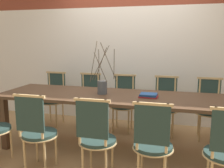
{
  "coord_description": "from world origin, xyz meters",
  "views": [
    {
      "loc": [
        0.85,
        -3.17,
        1.53
      ],
      "look_at": [
        0.0,
        0.0,
        0.93
      ],
      "focal_mm": 40.0,
      "sensor_mm": 36.0,
      "label": 1
    }
  ],
  "objects_px": {
    "chair_far_center": "(123,101)",
    "book_stack": "(148,95)",
    "dining_table": "(112,101)",
    "vase_centerpiece": "(102,86)",
    "chair_near_center": "(96,136)"
  },
  "relations": [
    {
      "from": "vase_centerpiece",
      "to": "book_stack",
      "type": "xyz_separation_m",
      "value": [
        0.63,
        -0.03,
        -0.09
      ]
    },
    {
      "from": "dining_table",
      "to": "chair_far_center",
      "type": "relative_size",
      "value": 3.31
    },
    {
      "from": "dining_table",
      "to": "book_stack",
      "type": "distance_m",
      "value": 0.5
    },
    {
      "from": "book_stack",
      "to": "chair_far_center",
      "type": "bearing_deg",
      "value": 122.97
    },
    {
      "from": "chair_far_center",
      "to": "book_stack",
      "type": "bearing_deg",
      "value": 122.97
    },
    {
      "from": "dining_table",
      "to": "chair_near_center",
      "type": "distance_m",
      "value": 0.8
    },
    {
      "from": "chair_near_center",
      "to": "book_stack",
      "type": "xyz_separation_m",
      "value": [
        0.46,
        0.78,
        0.3
      ]
    },
    {
      "from": "dining_table",
      "to": "chair_near_center",
      "type": "bearing_deg",
      "value": -87.56
    },
    {
      "from": "chair_near_center",
      "to": "chair_far_center",
      "type": "bearing_deg",
      "value": 91.69
    },
    {
      "from": "chair_far_center",
      "to": "vase_centerpiece",
      "type": "bearing_deg",
      "value": 79.98
    },
    {
      "from": "chair_near_center",
      "to": "vase_centerpiece",
      "type": "bearing_deg",
      "value": 102.44
    },
    {
      "from": "chair_far_center",
      "to": "book_stack",
      "type": "relative_size",
      "value": 3.8
    },
    {
      "from": "dining_table",
      "to": "chair_far_center",
      "type": "xyz_separation_m",
      "value": [
        -0.01,
        0.78,
        -0.19
      ]
    },
    {
      "from": "dining_table",
      "to": "vase_centerpiece",
      "type": "relative_size",
      "value": 4.34
    },
    {
      "from": "chair_far_center",
      "to": "chair_near_center",
      "type": "bearing_deg",
      "value": 91.69
    }
  ]
}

